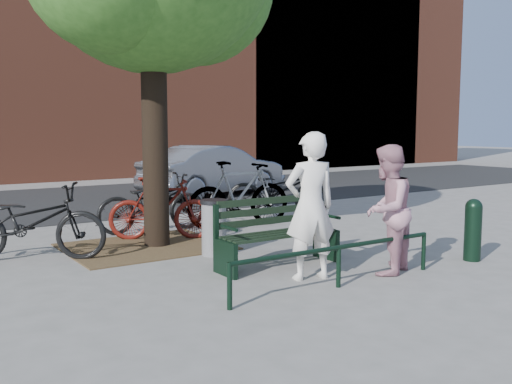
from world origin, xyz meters
TOP-DOWN VIEW (x-y plane):
  - ground at (0.00, 0.00)m, footprint 90.00×90.00m
  - dirt_pit at (-1.00, 2.20)m, footprint 2.40×2.00m
  - road at (0.00, 8.50)m, footprint 40.00×7.00m
  - townhouse_row at (0.17, 16.00)m, footprint 45.00×4.00m
  - park_bench at (-0.00, 0.08)m, footprint 1.74×0.54m
  - guard_railing at (0.00, -1.20)m, footprint 3.06×0.06m
  - person_left at (-0.04, -0.72)m, footprint 0.74×0.57m
  - person_right at (0.95, -1.05)m, footprint 1.00×0.91m
  - bollard at (2.50, -1.23)m, footprint 0.24×0.24m
  - litter_bin at (-0.37, 1.12)m, footprint 0.40×0.40m
  - bicycle_a at (-2.69, 2.25)m, footprint 2.18×1.68m
  - bicycle_b at (-0.53, 2.60)m, footprint 1.79×1.27m
  - bicycle_c at (-0.36, 3.38)m, footprint 2.06×0.88m
  - bicycle_d at (1.20, 2.91)m, footprint 2.15×0.82m
  - bicycle_e at (2.57, 3.55)m, footprint 2.21×1.78m
  - parked_car at (3.22, 7.42)m, footprint 4.47×2.41m

SIDE VIEW (x-z plane):
  - ground at x=0.00m, z-range 0.00..0.00m
  - road at x=0.00m, z-range 0.00..0.01m
  - dirt_pit at x=-1.00m, z-range 0.00..0.02m
  - guard_railing at x=0.00m, z-range 0.15..0.66m
  - litter_bin at x=-0.37m, z-range 0.01..0.83m
  - bollard at x=2.50m, z-range 0.03..0.91m
  - park_bench at x=0.00m, z-range -0.01..0.97m
  - bicycle_c at x=-0.36m, z-range 0.00..1.05m
  - bicycle_b at x=-0.53m, z-range 0.00..1.06m
  - bicycle_a at x=-2.69m, z-range 0.00..1.10m
  - bicycle_e at x=2.57m, z-range 0.00..1.12m
  - bicycle_d at x=1.20m, z-range 0.00..1.26m
  - parked_car at x=3.22m, z-range 0.00..1.40m
  - person_right at x=0.95m, z-range 0.00..1.67m
  - person_left at x=-0.04m, z-range 0.00..1.83m
  - townhouse_row at x=0.17m, z-range -0.75..13.25m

